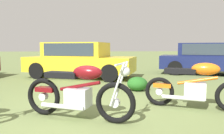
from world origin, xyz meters
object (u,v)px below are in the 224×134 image
at_px(motorcycle_maroon, 78,92).
at_px(motorcycle_orange, 195,86).
at_px(car_yellow, 79,58).
at_px(shrub_low, 137,84).
at_px(car_navy, 207,57).

height_order(motorcycle_maroon, motorcycle_orange, same).
distance_m(car_yellow, shrub_low, 3.46).
bearing_deg(motorcycle_maroon, motorcycle_orange, 33.33).
height_order(motorcycle_orange, shrub_low, motorcycle_orange).
bearing_deg(motorcycle_maroon, car_navy, 69.70).
relative_size(motorcycle_orange, car_navy, 0.40).
height_order(motorcycle_maroon, shrub_low, motorcycle_maroon).
bearing_deg(car_yellow, motorcycle_maroon, -65.81).
bearing_deg(shrub_low, motorcycle_orange, -67.86).
distance_m(motorcycle_maroon, car_yellow, 5.17).
relative_size(car_navy, shrub_low, 7.70).
relative_size(motorcycle_orange, car_yellow, 0.38).
height_order(motorcycle_maroon, car_yellow, car_yellow).
bearing_deg(shrub_low, motorcycle_maroon, -123.42).
relative_size(motorcycle_maroon, shrub_low, 3.26).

